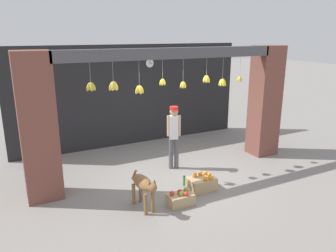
% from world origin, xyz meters
% --- Properties ---
extents(ground_plane, '(60.00, 60.00, 0.00)m').
position_xyz_m(ground_plane, '(0.00, 0.00, 0.00)').
color(ground_plane, gray).
extents(shop_back_wall, '(7.17, 0.12, 3.00)m').
position_xyz_m(shop_back_wall, '(0.00, 2.81, 1.50)').
color(shop_back_wall, '#232326').
rests_on(shop_back_wall, ground_plane).
extents(shop_pillar_left, '(0.70, 0.60, 3.00)m').
position_xyz_m(shop_pillar_left, '(-2.93, 0.30, 1.50)').
color(shop_pillar_left, brown).
rests_on(shop_pillar_left, ground_plane).
extents(shop_pillar_right, '(0.70, 0.60, 3.00)m').
position_xyz_m(shop_pillar_right, '(2.93, 0.30, 1.50)').
color(shop_pillar_right, brown).
rests_on(shop_pillar_right, ground_plane).
extents(storefront_awning, '(5.27, 0.29, 0.96)m').
position_xyz_m(storefront_awning, '(-0.01, 0.12, 2.82)').
color(storefront_awning, '#4C4C51').
extents(dog, '(0.33, 0.95, 0.73)m').
position_xyz_m(dog, '(-1.28, -1.09, 0.51)').
color(dog, olive).
rests_on(dog, ground_plane).
extents(shopkeeper, '(0.33, 0.29, 1.60)m').
position_xyz_m(shopkeeper, '(0.17, 0.43, 0.94)').
color(shopkeeper, '#56565B').
rests_on(shopkeeper, ground_plane).
extents(fruit_crate_oranges, '(0.59, 0.41, 0.37)m').
position_xyz_m(fruit_crate_oranges, '(0.15, -0.91, 0.16)').
color(fruit_crate_oranges, tan).
rests_on(fruit_crate_oranges, ground_plane).
extents(fruit_crate_apples, '(0.51, 0.33, 0.31)m').
position_xyz_m(fruit_crate_apples, '(-0.57, -1.26, 0.13)').
color(fruit_crate_apples, tan).
rests_on(fruit_crate_apples, ground_plane).
extents(water_bottle, '(0.07, 0.07, 0.24)m').
position_xyz_m(water_bottle, '(-0.08, -0.56, 0.11)').
color(water_bottle, '#38934C').
rests_on(water_bottle, ground_plane).
extents(wall_clock, '(0.26, 0.03, 0.26)m').
position_xyz_m(wall_clock, '(0.55, 2.73, 2.44)').
color(wall_clock, black).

